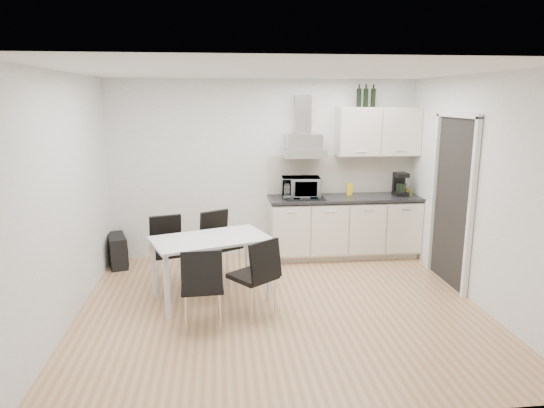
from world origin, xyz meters
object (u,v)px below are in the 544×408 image
at_px(dining_table, 210,245).
at_px(guitar_amp, 117,251).
at_px(kitchenette, 346,202).
at_px(chair_far_left, 169,253).
at_px(chair_near_right, 253,277).
at_px(floor_speaker, 200,248).
at_px(chair_far_right, 222,246).
at_px(chair_near_left, 202,287).

bearing_deg(dining_table, guitar_amp, 116.32).
distance_m(kitchenette, guitar_amp, 3.36).
relative_size(chair_far_left, chair_near_right, 1.00).
distance_m(dining_table, guitar_amp, 1.92).
distance_m(chair_far_left, floor_speaker, 1.19).
height_order(kitchenette, chair_near_right, kitchenette).
distance_m(chair_far_left, guitar_amp, 1.19).
xyz_separation_m(chair_far_right, guitar_amp, (-1.46, 0.64, -0.22)).
height_order(chair_far_left, chair_near_right, same).
bearing_deg(dining_table, kitchenette, 15.79).
bearing_deg(chair_far_left, guitar_amp, -62.01).
distance_m(kitchenette, chair_far_left, 2.69).
xyz_separation_m(chair_near_left, chair_near_right, (0.54, 0.23, 0.00)).
relative_size(dining_table, chair_near_right, 1.68).
bearing_deg(chair_near_left, chair_near_right, 20.24).
relative_size(kitchenette, guitar_amp, 4.39).
xyz_separation_m(kitchenette, chair_near_left, (-2.05, -2.11, -0.39)).
height_order(chair_far_right, guitar_amp, chair_far_right).
bearing_deg(guitar_amp, chair_near_left, -75.47).
relative_size(chair_near_left, floor_speaker, 3.17).
bearing_deg(floor_speaker, dining_table, -77.63).
bearing_deg(chair_near_right, floor_speaker, 69.72).
relative_size(chair_near_left, guitar_amp, 1.53).
height_order(chair_near_left, floor_speaker, chair_near_left).
height_order(chair_far_left, floor_speaker, chair_far_left).
height_order(chair_near_right, floor_speaker, chair_near_right).
bearing_deg(chair_far_right, kitchenette, 172.70).
distance_m(chair_near_left, floor_speaker, 2.29).
xyz_separation_m(chair_far_right, chair_near_left, (-0.21, -1.38, 0.00)).
relative_size(chair_near_left, chair_near_right, 1.00).
bearing_deg(chair_near_right, chair_far_left, 98.31).
bearing_deg(chair_far_right, chair_far_left, -11.46).
xyz_separation_m(dining_table, chair_near_left, (-0.08, -0.72, -0.22)).
bearing_deg(chair_near_right, dining_table, 95.07).
bearing_deg(chair_near_right, kitchenette, 13.50).
bearing_deg(chair_near_left, floor_speaker, 89.90).
bearing_deg(chair_far_right, chair_near_right, 76.88).
bearing_deg(guitar_amp, chair_near_right, -62.35).
height_order(chair_far_right, floor_speaker, chair_far_right).
bearing_deg(chair_near_left, chair_far_left, 108.00).
distance_m(chair_far_left, chair_far_right, 0.69).
distance_m(kitchenette, floor_speaker, 2.27).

